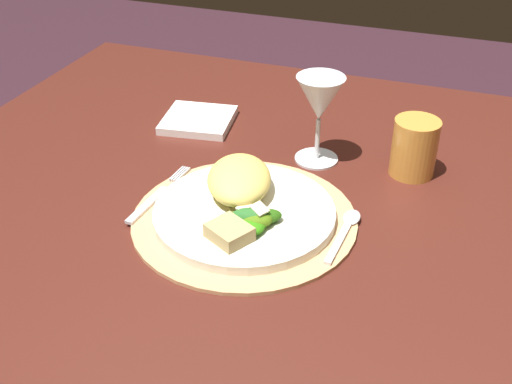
# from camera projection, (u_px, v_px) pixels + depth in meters

# --- Properties ---
(dining_table) EXTENTS (1.33, 1.04, 0.71)m
(dining_table) POSITION_uv_depth(u_px,v_px,m) (302.00, 278.00, 1.06)
(dining_table) COLOR #491D15
(dining_table) RESTS_ON ground
(placemat) EXTENTS (0.33, 0.33, 0.01)m
(placemat) POSITION_uv_depth(u_px,v_px,m) (244.00, 219.00, 0.94)
(placemat) COLOR tan
(placemat) RESTS_ON dining_table
(dinner_plate) EXTENTS (0.27, 0.27, 0.01)m
(dinner_plate) POSITION_uv_depth(u_px,v_px,m) (244.00, 213.00, 0.94)
(dinner_plate) COLOR silver
(dinner_plate) RESTS_ON placemat
(pasta_serving) EXTENTS (0.14, 0.16, 0.05)m
(pasta_serving) POSITION_uv_depth(u_px,v_px,m) (239.00, 179.00, 0.96)
(pasta_serving) COLOR #E5C95E
(pasta_serving) RESTS_ON dinner_plate
(salad_greens) EXTENTS (0.10, 0.08, 0.03)m
(salad_greens) POSITION_uv_depth(u_px,v_px,m) (250.00, 219.00, 0.89)
(salad_greens) COLOR #2F7C0F
(salad_greens) RESTS_ON dinner_plate
(bread_piece) EXTENTS (0.07, 0.07, 0.02)m
(bread_piece) POSITION_uv_depth(u_px,v_px,m) (229.00, 232.00, 0.87)
(bread_piece) COLOR tan
(bread_piece) RESTS_ON dinner_plate
(fork) EXTENTS (0.03, 0.17, 0.00)m
(fork) POSITION_uv_depth(u_px,v_px,m) (156.00, 197.00, 0.98)
(fork) COLOR silver
(fork) RESTS_ON placemat
(spoon) EXTENTS (0.02, 0.14, 0.01)m
(spoon) POSITION_uv_depth(u_px,v_px,m) (347.00, 227.00, 0.92)
(spoon) COLOR silver
(spoon) RESTS_ON placemat
(napkin) EXTENTS (0.14, 0.14, 0.01)m
(napkin) POSITION_uv_depth(u_px,v_px,m) (198.00, 120.00, 1.21)
(napkin) COLOR white
(napkin) RESTS_ON dining_table
(wine_glass) EXTENTS (0.08, 0.08, 0.15)m
(wine_glass) POSITION_uv_depth(u_px,v_px,m) (320.00, 102.00, 1.04)
(wine_glass) COLOR silver
(wine_glass) RESTS_ON dining_table
(amber_tumbler) EXTENTS (0.07, 0.07, 0.10)m
(amber_tumbler) POSITION_uv_depth(u_px,v_px,m) (414.00, 148.00, 1.03)
(amber_tumbler) COLOR gold
(amber_tumbler) RESTS_ON dining_table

